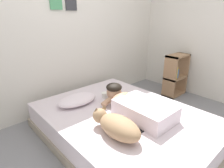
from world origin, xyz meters
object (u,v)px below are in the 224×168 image
bed (123,125)px  dog (117,126)px  person_lying (135,105)px  bookshelf (175,75)px  cell_phone (136,130)px  pillow (77,100)px  coffee_cup (105,95)px

bed → dog: 0.51m
person_lying → dog: bearing=-160.0°
bookshelf → dog: bearing=-164.6°
dog → cell_phone: 0.24m
pillow → coffee_cup: 0.40m
bed → person_lying: (0.09, -0.09, 0.27)m
bed → pillow: bearing=115.4°
cell_phone → bookshelf: (1.75, 0.61, 0.05)m
person_lying → bed: bearing=135.5°
bed → dog: bearing=-143.9°
cell_phone → bookshelf: bearing=19.3°
bookshelf → coffee_cup: bearing=172.7°
bed → coffee_cup: 0.53m
pillow → dog: bearing=-95.4°
bed → cell_phone: bearing=-114.2°
bed → pillow: (-0.27, 0.57, 0.22)m
pillow → bookshelf: 1.90m
coffee_cup → bookshelf: bookshelf is taller
dog → coffee_cup: bearing=57.4°
dog → coffee_cup: dog is taller
dog → coffee_cup: (0.47, 0.73, -0.07)m
coffee_cup → bookshelf: (1.49, -0.19, 0.01)m
cell_phone → person_lying: bearing=44.4°
pillow → cell_phone: size_ratio=3.71×
cell_phone → coffee_cup: bearing=71.8°
bed → person_lying: bearing=-44.5°
bed → coffee_cup: size_ratio=16.62×
dog → cell_phone: bearing=-20.9°
bed → cell_phone: cell_phone is taller
dog → cell_phone: (0.20, -0.08, -0.10)m
bookshelf → cell_phone: bearing=-160.7°
bookshelf → person_lying: bearing=-166.1°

